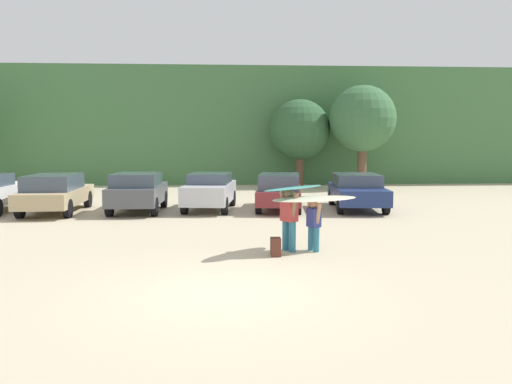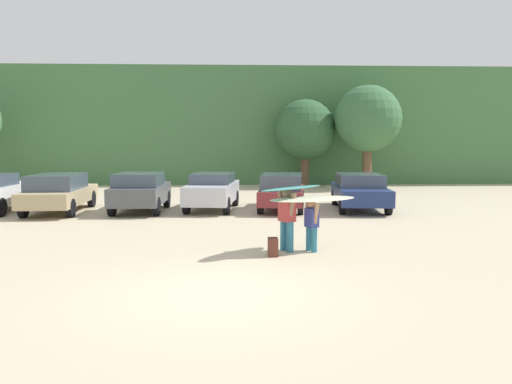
% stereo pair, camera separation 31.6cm
% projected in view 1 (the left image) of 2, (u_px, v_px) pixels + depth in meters
% --- Properties ---
extents(ground_plane, '(120.00, 120.00, 0.00)m').
position_uv_depth(ground_plane, '(223.00, 293.00, 9.82)').
color(ground_plane, '#C1B293').
extents(hillside_ridge, '(108.00, 12.00, 7.51)m').
position_uv_depth(hillside_ridge, '(222.00, 128.00, 39.13)').
color(hillside_ridge, '#427042').
rests_on(hillside_ridge, ground_plane).
extents(tree_right, '(3.70, 3.70, 5.33)m').
position_uv_depth(tree_right, '(300.00, 130.00, 32.29)').
color(tree_right, brown).
rests_on(tree_right, ground_plane).
extents(tree_center_left, '(3.92, 3.92, 6.07)m').
position_uv_depth(tree_center_left, '(363.00, 119.00, 31.11)').
color(tree_center_left, brown).
rests_on(tree_center_left, ground_plane).
extents(parked_car_tan, '(1.98, 4.71, 1.51)m').
position_uv_depth(parked_car_tan, '(55.00, 192.00, 20.63)').
color(parked_car_tan, tan).
rests_on(parked_car_tan, ground_plane).
extents(parked_car_dark_gray, '(1.98, 3.96, 1.56)m').
position_uv_depth(parked_car_dark_gray, '(138.00, 191.00, 20.86)').
color(parked_car_dark_gray, '#4C4F54').
rests_on(parked_car_dark_gray, ground_plane).
extents(parked_car_silver, '(2.26, 4.24, 1.49)m').
position_uv_depth(parked_car_silver, '(210.00, 190.00, 21.54)').
color(parked_car_silver, silver).
rests_on(parked_car_silver, ground_plane).
extents(parked_car_maroon, '(2.30, 4.52, 1.48)m').
position_uv_depth(parked_car_maroon, '(280.00, 191.00, 21.52)').
color(parked_car_maroon, maroon).
rests_on(parked_car_maroon, ground_plane).
extents(parked_car_navy, '(2.37, 4.71, 1.45)m').
position_uv_depth(parked_car_navy, '(357.00, 190.00, 21.76)').
color(parked_car_navy, navy).
rests_on(parked_car_navy, ground_plane).
extents(person_adult, '(0.48, 0.72, 1.62)m').
position_uv_depth(person_adult, '(289.00, 216.00, 13.50)').
color(person_adult, teal).
rests_on(person_adult, ground_plane).
extents(person_child, '(0.37, 0.50, 1.32)m').
position_uv_depth(person_child, '(314.00, 222.00, 13.50)').
color(person_child, teal).
rests_on(person_child, ground_plane).
extents(surfboard_teal, '(2.06, 2.06, 0.12)m').
position_uv_depth(surfboard_teal, '(294.00, 188.00, 13.43)').
color(surfboard_teal, teal).
extents(surfboard_cream, '(2.46, 1.38, 0.13)m').
position_uv_depth(surfboard_cream, '(315.00, 199.00, 13.37)').
color(surfboard_cream, beige).
extents(backpack_dropped, '(0.24, 0.34, 0.45)m').
position_uv_depth(backpack_dropped, '(276.00, 247.00, 12.98)').
color(backpack_dropped, '#592D23').
rests_on(backpack_dropped, ground_plane).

